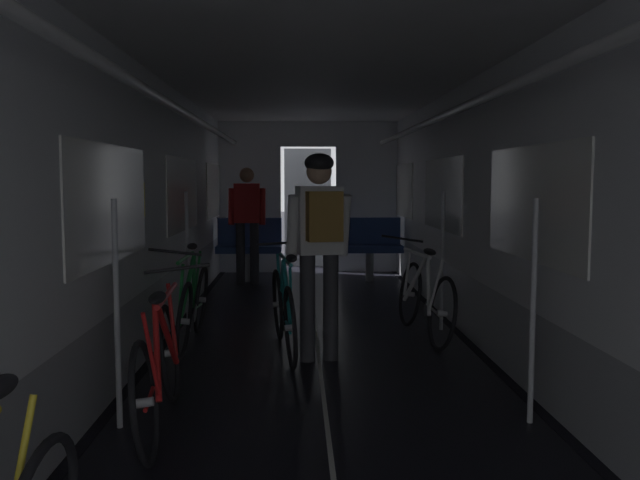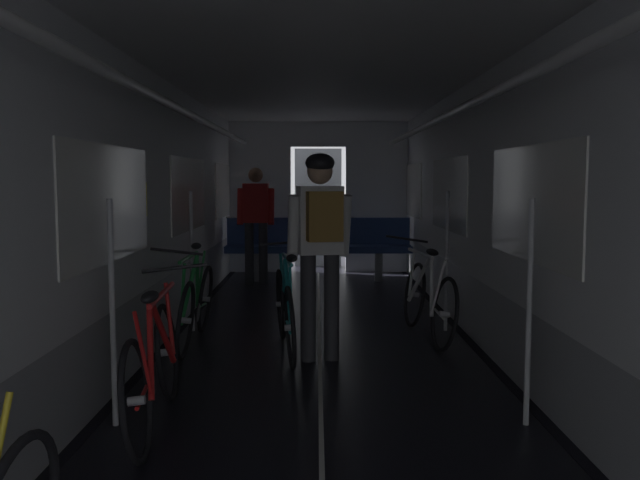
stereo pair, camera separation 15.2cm
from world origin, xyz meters
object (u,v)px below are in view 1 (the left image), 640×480
Objects in this scene: bench_seat_far_left at (249,243)px; bicycle_green at (193,304)px; person_cyclist_aisle at (320,233)px; person_standing_near_bench at (247,217)px; bicycle_teal_in_aisle at (284,310)px; bicycle_white at (424,298)px; bench_seat_far_right at (369,243)px; bicycle_red at (159,367)px.

bicycle_green is at bearing -93.40° from bench_seat_far_left.
person_cyclist_aisle reaches higher than person_standing_near_bench.
bench_seat_far_left is 0.58× the size of bicycle_teal_in_aisle.
bicycle_white is 1.48m from person_cyclist_aisle.
bicycle_white reaches higher than bicycle_teal_in_aisle.
person_standing_near_bench is (0.24, 3.55, 0.59)m from bicycle_green.
person_cyclist_aisle is at bearing -26.47° from bicycle_green.
bicycle_green is 1.00× the size of bicycle_white.
bench_seat_far_right is 4.43m from bicycle_green.
person_standing_near_bench is at bearing 102.39° from person_cyclist_aisle.
bicycle_red is 5.66m from person_standing_near_bench.
bench_seat_far_left is at bearing 86.60° from bicycle_green.
bicycle_red is at bearing -107.69° from bench_seat_far_right.
bicycle_white is (1.94, -3.69, -0.19)m from bench_seat_far_left.
bench_seat_far_left is 4.17m from bicycle_white.
person_cyclist_aisle is at bearing -77.61° from person_standing_near_bench.
bicycle_red is at bearing -86.72° from bicycle_green.
person_cyclist_aisle reaches higher than bicycle_white.
bench_seat_far_left is 1.00× the size of bench_seat_far_right.
person_cyclist_aisle reaches higher than bicycle_green.
bench_seat_far_left is at bearing 98.10° from bicycle_teal_in_aisle.
bicycle_green is 1.00× the size of bicycle_red.
bicycle_green is 2.08m from bicycle_red.
bicycle_white is at bearing -62.27° from bench_seat_far_left.
person_cyclist_aisle is at bearing -141.78° from bicycle_white.
person_standing_near_bench is at bearing 98.84° from bicycle_teal_in_aisle.
person_standing_near_bench reaches higher than bicycle_white.
person_cyclist_aisle is (-1.03, -0.81, 0.69)m from bicycle_white.
bench_seat_far_left is 0.58× the size of bicycle_red.
bicycle_red is 1.01× the size of bicycle_teal_in_aisle.
bicycle_green reaches higher than bicycle_teal_in_aisle.
person_cyclist_aisle is at bearing -41.19° from bicycle_teal_in_aisle.
bicycle_red is 1.01× the size of person_standing_near_bench.
bench_seat_far_left is at bearing 117.73° from bicycle_white.
bench_seat_far_right is at bearing 62.64° from bicycle_green.
bicycle_teal_in_aisle is at bearing -19.81° from bicycle_green.
bicycle_green is 0.98× the size of person_cyclist_aisle.
bench_seat_far_left is at bearing 88.90° from bicycle_red.
bench_seat_far_right is 1.88m from person_standing_near_bench.
person_cyclist_aisle is at bearing -78.59° from bench_seat_far_left.
bicycle_white is at bearing 38.22° from person_cyclist_aisle.
bicycle_green is (-0.23, -3.93, -0.19)m from bench_seat_far_left.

